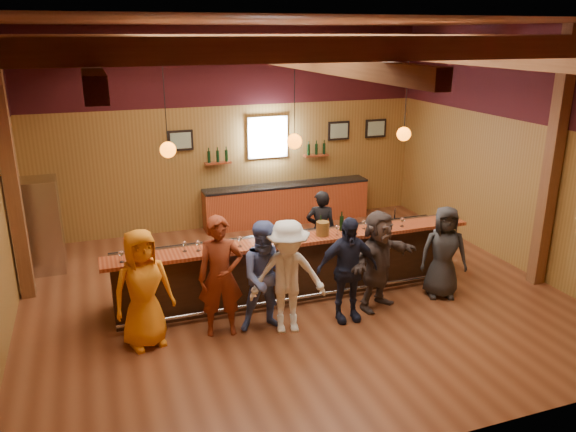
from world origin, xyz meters
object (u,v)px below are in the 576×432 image
Objects in this scene: customer_brown at (378,260)px; bar_counter at (292,263)px; stainless_fridge at (42,226)px; customer_navy at (347,270)px; bartender at (321,230)px; bottle_a at (321,227)px; customer_redvest at (221,277)px; customer_white at (288,277)px; ice_bucket at (323,229)px; customer_denim at (267,277)px; customer_orange at (143,289)px; customer_dark at (444,252)px; back_bar_cabinet at (287,203)px.

bar_counter is at bearing 114.08° from customer_brown.
stainless_fridge is 5.88m from customer_navy.
bartender reaches higher than bottle_a.
stainless_fridge reaches higher than bottle_a.
customer_white is at bearing -6.23° from customer_redvest.
ice_bucket is (0.96, 0.93, 0.34)m from customer_white.
customer_denim reaches higher than customer_brown.
customer_redvest is at bearing -160.75° from ice_bucket.
ice_bucket is (-0.44, -1.11, 0.45)m from bartender.
customer_brown is 1.83m from bartender.
ice_bucket is at bearing -2.75° from customer_orange.
stainless_fridge is at bearing 172.95° from customer_dark.
customer_denim is at bearing 178.46° from customer_navy.
ice_bucket is at bearing 96.38° from customer_navy.
customer_white is (-1.71, -4.84, 0.41)m from back_bar_cabinet.
stainless_fridge is 1.07× the size of customer_brown.
customer_orange is 7.46× the size of ice_bucket.
customer_dark is 5.09× the size of bottle_a.
customer_redvest reaches higher than ice_bucket.
customer_denim is 1.50m from ice_bucket.
bar_counter is 4.81m from stainless_fridge.
back_bar_cabinet is 2.25× the size of customer_white.
bartender reaches higher than ice_bucket.
bar_counter is 1.55m from customer_brown.
customer_dark is (2.90, 0.23, -0.08)m from customer_white.
back_bar_cabinet is 16.79× the size of ice_bucket.
customer_navy reaches higher than bartender.
customer_navy is 2.07m from bartender.
customer_dark is (1.91, 0.21, -0.05)m from customer_navy.
customer_navy is at bearing -69.71° from bar_counter.
back_bar_cabinet is 5.32m from customer_redvest.
customer_orange is 1.02× the size of customer_denim.
customer_denim reaches higher than bottle_a.
stainless_fridge reaches higher than customer_orange.
customer_dark is at bearing 7.80° from customer_denim.
bar_counter is 0.89m from ice_bucket.
customer_orange is 4.98m from customer_dark.
stainless_fridge reaches higher than ice_bucket.
back_bar_cabinet is 2.34× the size of customer_navy.
customer_orange is (1.51, -3.41, -0.01)m from stainless_fridge.
customer_navy is (1.95, -0.24, -0.08)m from customer_redvest.
ice_bucket is at bearing -100.96° from back_bar_cabinet.
customer_dark is (3.86, -0.03, -0.12)m from customer_redvest.
customer_orange is 0.96× the size of customer_redvest.
stainless_fridge is at bearing -168.07° from back_bar_cabinet.
bartender is at bearing -18.52° from stainless_fridge.
customer_navy is (0.46, -1.25, 0.33)m from bar_counter.
stainless_fridge is 6.28m from customer_brown.
back_bar_cabinet is at bearing 71.66° from bar_counter.
customer_white is at bearing -22.09° from customer_denim.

